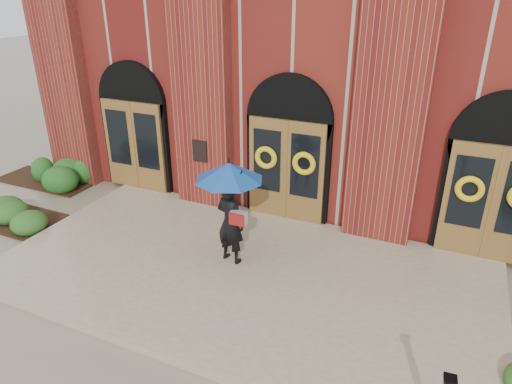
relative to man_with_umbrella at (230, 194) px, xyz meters
The scene contains 6 objects.
ground 1.76m from the man_with_umbrella, 50.85° to the right, with size 90.00×90.00×0.00m, color gray.
landing 1.66m from the man_with_umbrella, 37.60° to the right, with size 10.00×5.30×0.15m, color tan.
church_building 8.58m from the man_with_umbrella, 87.76° to the left, with size 16.20×12.53×7.00m.
man_with_umbrella is the anchor object (origin of this frame).
hedge_wall_left 7.60m from the man_with_umbrella, 166.09° to the left, with size 2.82×1.13×0.72m, color #1E4F1A.
hedge_front_left 5.87m from the man_with_umbrella, behind, with size 1.44×1.24×0.51m, color #26521C.
Camera 1 is at (3.53, -6.89, 5.48)m, focal length 32.00 mm.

